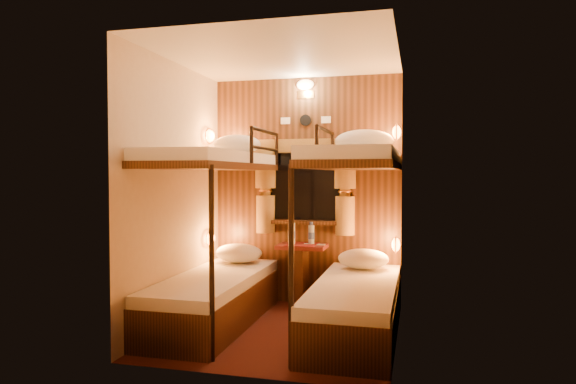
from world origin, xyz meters
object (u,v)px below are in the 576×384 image
(table, at_px, (302,267))
(bottle_left, at_px, (292,233))
(bunk_left, at_px, (215,263))
(bottle_right, at_px, (311,235))
(bunk_right, at_px, (356,270))

(table, relative_size, bottle_left, 2.51)
(bunk_left, xyz_separation_m, table, (0.65, 0.78, -0.14))
(bunk_left, distance_m, table, 1.02)
(table, bearing_deg, bottle_right, 32.58)
(bunk_left, distance_m, bunk_right, 1.30)
(bunk_left, height_order, bottle_right, bunk_left)
(bunk_right, xyz_separation_m, table, (-0.65, 0.78, -0.14))
(bunk_left, distance_m, bottle_right, 1.13)
(bunk_right, xyz_separation_m, bottle_right, (-0.56, 0.84, 0.19))
(table, distance_m, bottle_left, 0.36)
(bottle_left, relative_size, bottle_right, 1.12)
(bottle_left, distance_m, bottle_right, 0.20)
(bunk_right, bearing_deg, bunk_left, 180.00)
(table, height_order, bottle_right, bottle_right)
(bunk_left, xyz_separation_m, bottle_left, (0.54, 0.78, 0.20))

